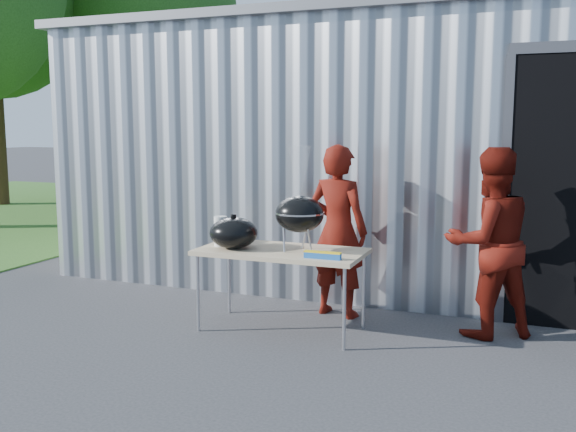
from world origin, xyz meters
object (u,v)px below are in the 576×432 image
at_px(person_cook, 338,231).
at_px(folding_table, 281,254).
at_px(kettle_grill, 300,205).
at_px(person_bystander, 489,243).

bearing_deg(person_cook, folding_table, 72.97).
distance_m(folding_table, kettle_grill, 0.49).
relative_size(folding_table, person_cook, 0.89).
bearing_deg(person_bystander, kettle_grill, -13.13).
bearing_deg(kettle_grill, person_cook, 76.82).
height_order(folding_table, person_cook, person_cook).
bearing_deg(kettle_grill, folding_table, 172.71).
xyz_separation_m(person_cook, person_bystander, (1.42, -0.10, -0.00)).
distance_m(kettle_grill, person_cook, 0.75).
xyz_separation_m(folding_table, person_bystander, (1.76, 0.53, 0.13)).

